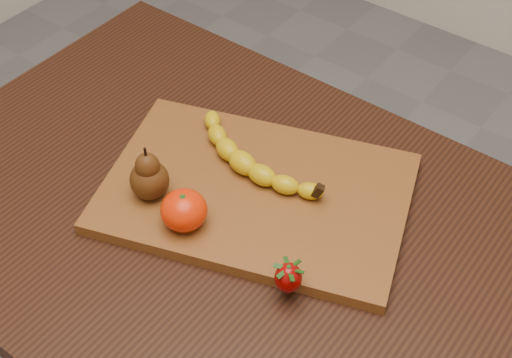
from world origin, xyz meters
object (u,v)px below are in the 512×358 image
Objects in this scene: cutting_board at (256,193)px; mandarin at (184,210)px; table at (224,251)px; pear at (148,172)px.

cutting_board is 6.72× the size of mandarin.
table is at bearing -135.43° from cutting_board.
pear is at bearing 169.90° from mandarin.
pear reaches higher than cutting_board.
table is at bearing 78.34° from mandarin.
pear is 1.36× the size of mandarin.
mandarin reaches higher than table.
cutting_board is (0.03, 0.05, 0.11)m from table.
pear is (-0.12, -0.10, 0.06)m from cutting_board.
pear reaches higher than mandarin.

